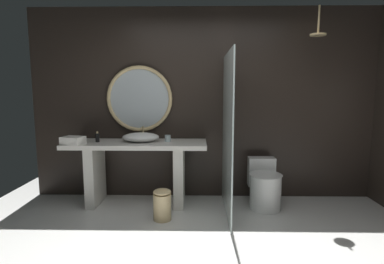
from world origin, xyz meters
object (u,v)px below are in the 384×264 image
(tumbler_cup, at_px, (168,138))
(soap_dispenser, at_px, (97,137))
(rain_shower_head, at_px, (318,32))
(waste_bin, at_px, (162,204))
(folded_hand_towel, at_px, (73,141))
(vessel_sink, at_px, (141,137))
(toilet, at_px, (264,186))
(round_wall_mirror, at_px, (140,99))

(tumbler_cup, distance_m, soap_dispenser, 0.91)
(tumbler_cup, bearing_deg, soap_dispenser, -176.14)
(rain_shower_head, bearing_deg, waste_bin, -166.98)
(folded_hand_towel, bearing_deg, soap_dispenser, 37.36)
(rain_shower_head, xyz_separation_m, waste_bin, (-1.85, -0.43, -2.01))
(vessel_sink, height_order, soap_dispenser, vessel_sink)
(toilet, xyz_separation_m, waste_bin, (-1.27, -0.42, -0.09))
(rain_shower_head, distance_m, folded_hand_towel, 3.27)
(folded_hand_towel, bearing_deg, vessel_sink, 16.55)
(vessel_sink, xyz_separation_m, soap_dispenser, (-0.56, -0.05, 0.00))
(soap_dispenser, distance_m, rain_shower_head, 3.04)
(rain_shower_head, bearing_deg, round_wall_mirror, 170.81)
(round_wall_mirror, xyz_separation_m, rain_shower_head, (2.24, -0.36, 0.81))
(vessel_sink, xyz_separation_m, waste_bin, (0.34, -0.55, -0.70))
(vessel_sink, bearing_deg, soap_dispenser, -174.70)
(soap_dispenser, xyz_separation_m, round_wall_mirror, (0.50, 0.29, 0.49))
(vessel_sink, xyz_separation_m, round_wall_mirror, (-0.05, 0.24, 0.49))
(vessel_sink, distance_m, soap_dispenser, 0.56)
(rain_shower_head, bearing_deg, folded_hand_towel, -177.77)
(folded_hand_towel, bearing_deg, rain_shower_head, 2.23)
(folded_hand_towel, bearing_deg, waste_bin, -15.35)
(vessel_sink, relative_size, waste_bin, 1.31)
(soap_dispenser, bearing_deg, tumbler_cup, 3.86)
(vessel_sink, xyz_separation_m, rain_shower_head, (2.19, -0.12, 1.31))
(soap_dispenser, xyz_separation_m, waste_bin, (0.89, -0.50, -0.71))
(toilet, bearing_deg, folded_hand_towel, -177.43)
(soap_dispenser, relative_size, rain_shower_head, 0.39)
(vessel_sink, height_order, waste_bin, vessel_sink)
(rain_shower_head, relative_size, folded_hand_towel, 1.39)
(waste_bin, bearing_deg, vessel_sink, 121.54)
(rain_shower_head, height_order, toilet, rain_shower_head)
(round_wall_mirror, distance_m, waste_bin, 1.49)
(tumbler_cup, relative_size, toilet, 0.14)
(waste_bin, bearing_deg, tumbler_cup, 88.35)
(toilet, xyz_separation_m, folded_hand_towel, (-2.40, -0.11, 0.60))
(round_wall_mirror, relative_size, waste_bin, 2.46)
(vessel_sink, relative_size, folded_hand_towel, 1.91)
(tumbler_cup, xyz_separation_m, folded_hand_towel, (-1.15, -0.25, 0.01))
(toilet, relative_size, folded_hand_towel, 2.41)
(soap_dispenser, distance_m, round_wall_mirror, 0.76)
(rain_shower_head, height_order, waste_bin, rain_shower_head)
(round_wall_mirror, bearing_deg, folded_hand_towel, -147.41)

